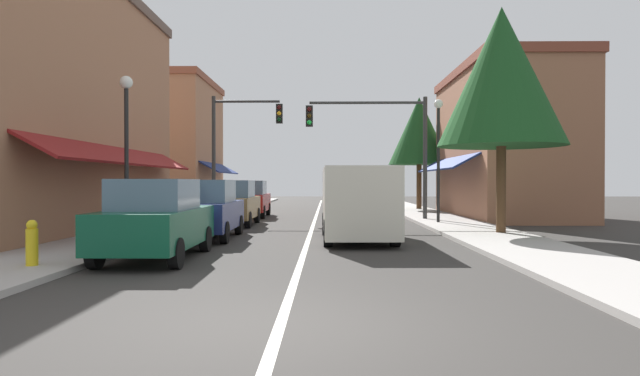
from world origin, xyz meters
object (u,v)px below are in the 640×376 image
object	(u,v)px
fire_hydrant	(32,243)
tree_right_far	(419,131)
parked_car_far_left	(249,199)
parked_car_third_left	(233,203)
traffic_signal_mast_arm	(382,136)
tree_right_near	(501,77)
street_lamp_left_near	(126,130)
van_in_lane	(357,201)
parked_car_second_left	(206,210)
traffic_signal_left_corner	(236,137)
parked_car_nearest_left	(156,220)
street_lamp_right_mid	(438,141)

from	to	relation	value
fire_hydrant	tree_right_far	bearing A→B (deg)	63.41
parked_car_far_left	tree_right_far	size ratio (longest dim) A/B	0.61
parked_car_third_left	traffic_signal_mast_arm	world-z (taller)	traffic_signal_mast_arm
tree_right_near	street_lamp_left_near	bearing A→B (deg)	-170.03
parked_car_third_left	van_in_lane	world-z (taller)	van_in_lane
parked_car_second_left	van_in_lane	distance (m)	4.54
traffic_signal_mast_arm	street_lamp_left_near	distance (m)	11.59
traffic_signal_left_corner	fire_hydrant	distance (m)	15.68
van_in_lane	tree_right_far	world-z (taller)	tree_right_far
parked_car_nearest_left	parked_car_third_left	world-z (taller)	same
parked_car_third_left	street_lamp_right_mid	xyz separation A→B (m)	(8.11, 0.27, 2.45)
street_lamp_right_mid	van_in_lane	bearing A→B (deg)	-121.85
parked_car_far_left	tree_right_near	xyz separation A→B (m)	(9.29, -9.26, 4.13)
traffic_signal_mast_arm	street_lamp_right_mid	distance (m)	2.87
tree_right_near	traffic_signal_left_corner	bearing A→B (deg)	139.57
street_lamp_right_mid	street_lamp_left_near	bearing A→B (deg)	-147.83
tree_right_far	traffic_signal_mast_arm	bearing A→B (deg)	-109.37
van_in_lane	tree_right_near	size ratio (longest dim) A/B	0.72
parked_car_nearest_left	tree_right_far	xyz separation A→B (m)	(9.19, 20.40, 3.84)
van_in_lane	tree_right_near	xyz separation A→B (m)	(4.60, 1.30, 3.86)
parked_car_third_left	traffic_signal_mast_arm	distance (m)	7.10
van_in_lane	fire_hydrant	xyz separation A→B (m)	(-6.48, -5.68, -0.60)
parked_car_second_left	tree_right_far	distance (m)	18.82
parked_car_third_left	van_in_lane	bearing A→B (deg)	-50.10
parked_car_nearest_left	fire_hydrant	xyz separation A→B (m)	(-1.85, -1.65, -0.33)
parked_car_far_left	street_lamp_left_near	bearing A→B (deg)	-100.31
street_lamp_left_near	fire_hydrant	xyz separation A→B (m)	(0.05, -5.02, -2.62)
street_lamp_left_near	fire_hydrant	world-z (taller)	street_lamp_left_near
parked_car_nearest_left	street_lamp_right_mid	bearing A→B (deg)	49.24
parked_car_second_left	traffic_signal_mast_arm	xyz separation A→B (m)	(6.02, 7.33, 2.83)
tree_right_near	parked_car_far_left	bearing A→B (deg)	135.07
parked_car_far_left	traffic_signal_left_corner	world-z (taller)	traffic_signal_left_corner
street_lamp_left_near	parked_car_third_left	bearing A→B (deg)	72.25
van_in_lane	fire_hydrant	world-z (taller)	van_in_lane
traffic_signal_left_corner	street_lamp_left_near	xyz separation A→B (m)	(-1.38, -10.27, -0.63)
traffic_signal_left_corner	street_lamp_left_near	bearing A→B (deg)	-97.67
parked_car_far_left	fire_hydrant	distance (m)	16.34
street_lamp_left_near	parked_car_nearest_left	bearing A→B (deg)	-60.58
traffic_signal_mast_arm	fire_hydrant	xyz separation A→B (m)	(-7.98, -13.35, -3.16)
parked_car_third_left	parked_car_far_left	world-z (taller)	same
parked_car_nearest_left	parked_car_far_left	bearing A→B (deg)	89.51
parked_car_nearest_left	tree_right_far	distance (m)	22.70
van_in_lane	street_lamp_right_mid	world-z (taller)	street_lamp_right_mid
parked_car_far_left	fire_hydrant	xyz separation A→B (m)	(-1.80, -16.24, -0.33)
street_lamp_right_mid	fire_hydrant	xyz separation A→B (m)	(-10.00, -11.34, -2.78)
van_in_lane	parked_car_second_left	bearing A→B (deg)	174.52
van_in_lane	street_lamp_left_near	xyz separation A→B (m)	(-6.53, -0.66, 2.02)
parked_car_third_left	parked_car_far_left	xyz separation A→B (m)	(-0.09, 5.17, 0.00)
traffic_signal_mast_arm	street_lamp_left_near	world-z (taller)	traffic_signal_mast_arm
parked_car_nearest_left	traffic_signal_left_corner	xyz separation A→B (m)	(-0.52, 13.63, 2.92)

